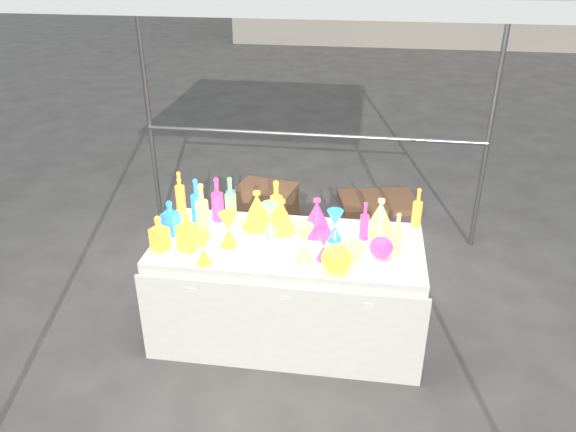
# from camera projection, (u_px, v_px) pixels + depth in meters

# --- Properties ---
(ground) EXTENTS (80.00, 80.00, 0.00)m
(ground) POSITION_uv_depth(u_px,v_px,m) (288.00, 331.00, 4.10)
(ground) COLOR slate
(ground) RESTS_ON ground
(display_table) EXTENTS (1.84, 0.83, 0.75)m
(display_table) POSITION_uv_depth(u_px,v_px,m) (288.00, 290.00, 3.92)
(display_table) COLOR white
(display_table) RESTS_ON ground
(cardboard_box_closed) EXTENTS (0.62, 0.50, 0.40)m
(cardboard_box_closed) POSITION_uv_depth(u_px,v_px,m) (266.00, 205.00, 5.51)
(cardboard_box_closed) COLOR #8F6140
(cardboard_box_closed) RESTS_ON ground
(cardboard_box_flat) EXTENTS (0.90, 0.72, 0.07)m
(cardboard_box_flat) POSITION_uv_depth(u_px,v_px,m) (378.00, 202.00, 5.95)
(cardboard_box_flat) COLOR #8F6140
(cardboard_box_flat) RESTS_ON ground
(bottle_0) EXTENTS (0.07, 0.07, 0.27)m
(bottle_0) POSITION_uv_depth(u_px,v_px,m) (180.00, 195.00, 4.11)
(bottle_0) COLOR red
(bottle_0) RESTS_ON display_table
(bottle_1) EXTENTS (0.07, 0.07, 0.30)m
(bottle_1) POSITION_uv_depth(u_px,v_px,m) (231.00, 196.00, 4.06)
(bottle_1) COLOR #19893B
(bottle_1) RESTS_ON display_table
(bottle_2) EXTENTS (0.08, 0.08, 0.32)m
(bottle_2) POSITION_uv_depth(u_px,v_px,m) (180.00, 192.00, 4.10)
(bottle_2) COLOR yellow
(bottle_2) RESTS_ON display_table
(bottle_3) EXTENTS (0.09, 0.09, 0.33)m
(bottle_3) POSITION_uv_depth(u_px,v_px,m) (217.00, 199.00, 3.97)
(bottle_3) COLOR #1C4CA8
(bottle_3) RESTS_ON display_table
(bottle_4) EXTENTS (0.11, 0.11, 0.36)m
(bottle_4) POSITION_uv_depth(u_px,v_px,m) (202.00, 208.00, 3.82)
(bottle_4) COLOR #158979
(bottle_4) RESTS_ON display_table
(bottle_5) EXTENTS (0.10, 0.10, 0.36)m
(bottle_5) POSITION_uv_depth(u_px,v_px,m) (231.00, 201.00, 3.91)
(bottle_5) COLOR #AE22A3
(bottle_5) RESTS_ON display_table
(bottle_6) EXTENTS (0.10, 0.10, 0.33)m
(bottle_6) POSITION_uv_depth(u_px,v_px,m) (276.00, 202.00, 3.93)
(bottle_6) COLOR red
(bottle_6) RESTS_ON display_table
(bottle_7) EXTENTS (0.09, 0.09, 0.35)m
(bottle_7) POSITION_uv_depth(u_px,v_px,m) (197.00, 202.00, 3.92)
(bottle_7) COLOR #19893B
(bottle_7) RESTS_ON display_table
(decanter_0) EXTENTS (0.13, 0.13, 0.26)m
(decanter_0) POSITION_uv_depth(u_px,v_px,m) (187.00, 231.00, 3.62)
(decanter_0) COLOR red
(decanter_0) RESTS_ON display_table
(decanter_1) EXTENTS (0.12, 0.12, 0.25)m
(decanter_1) POSITION_uv_depth(u_px,v_px,m) (159.00, 233.00, 3.62)
(decanter_1) COLOR yellow
(decanter_1) RESTS_ON display_table
(decanter_2) EXTENTS (0.12, 0.12, 0.25)m
(decanter_2) POSITION_uv_depth(u_px,v_px,m) (170.00, 217.00, 3.81)
(decanter_2) COLOR #19893B
(decanter_2) RESTS_ON display_table
(hourglass_0) EXTENTS (0.11, 0.11, 0.20)m
(hourglass_0) POSITION_uv_depth(u_px,v_px,m) (203.00, 249.00, 3.48)
(hourglass_0) COLOR yellow
(hourglass_0) RESTS_ON display_table
(hourglass_1) EXTENTS (0.10, 0.10, 0.19)m
(hourglass_1) POSITION_uv_depth(u_px,v_px,m) (324.00, 246.00, 3.52)
(hourglass_1) COLOR #1C4CA8
(hourglass_1) RESTS_ON display_table
(hourglass_2) EXTENTS (0.14, 0.14, 0.25)m
(hourglass_2) POSITION_uv_depth(u_px,v_px,m) (304.00, 243.00, 3.49)
(hourglass_2) COLOR #158979
(hourglass_2) RESTS_ON display_table
(hourglass_3) EXTENTS (0.13, 0.13, 0.24)m
(hourglass_3) POSITION_uv_depth(u_px,v_px,m) (270.00, 219.00, 3.79)
(hourglass_3) COLOR #AE22A3
(hourglass_3) RESTS_ON display_table
(hourglass_4) EXTENTS (0.14, 0.14, 0.24)m
(hourglass_4) POSITION_uv_depth(u_px,v_px,m) (228.00, 230.00, 3.67)
(hourglass_4) COLOR red
(hourglass_4) RESTS_ON display_table
(hourglass_5) EXTENTS (0.13, 0.13, 0.22)m
(hourglass_5) POSITION_uv_depth(u_px,v_px,m) (335.00, 225.00, 3.74)
(hourglass_5) COLOR #19893B
(hourglass_5) RESTS_ON display_table
(globe_0) EXTENTS (0.19, 0.19, 0.15)m
(globe_0) POSITION_uv_depth(u_px,v_px,m) (337.00, 260.00, 3.42)
(globe_0) COLOR red
(globe_0) RESTS_ON display_table
(globe_1) EXTENTS (0.21, 0.21, 0.13)m
(globe_1) POSITION_uv_depth(u_px,v_px,m) (352.00, 249.00, 3.55)
(globe_1) COLOR #158979
(globe_1) RESTS_ON display_table
(globe_3) EXTENTS (0.18, 0.18, 0.12)m
(globe_3) POSITION_uv_depth(u_px,v_px,m) (381.00, 248.00, 3.57)
(globe_3) COLOR #1C4CA8
(globe_3) RESTS_ON display_table
(lampshade_0) EXTENTS (0.24, 0.24, 0.27)m
(lampshade_0) POSITION_uv_depth(u_px,v_px,m) (257.00, 210.00, 3.89)
(lampshade_0) COLOR yellow
(lampshade_0) RESTS_ON display_table
(lampshade_1) EXTENTS (0.24, 0.24, 0.24)m
(lampshade_1) POSITION_uv_depth(u_px,v_px,m) (282.00, 216.00, 3.84)
(lampshade_1) COLOR yellow
(lampshade_1) RESTS_ON display_table
(lampshade_2) EXTENTS (0.22, 0.22, 0.26)m
(lampshade_2) POSITION_uv_depth(u_px,v_px,m) (317.00, 216.00, 3.81)
(lampshade_2) COLOR #1C4CA8
(lampshade_2) RESTS_ON display_table
(lampshade_3) EXTENTS (0.28, 0.28, 0.25)m
(lampshade_3) POSITION_uv_depth(u_px,v_px,m) (380.00, 216.00, 3.82)
(lampshade_3) COLOR #158979
(lampshade_3) RESTS_ON display_table
(bottle_8) EXTENTS (0.07, 0.07, 0.25)m
(bottle_8) POSITION_uv_depth(u_px,v_px,m) (381.00, 216.00, 3.82)
(bottle_8) COLOR #19893B
(bottle_8) RESTS_ON display_table
(bottle_9) EXTENTS (0.08, 0.08, 0.29)m
(bottle_9) POSITION_uv_depth(u_px,v_px,m) (417.00, 208.00, 3.89)
(bottle_9) COLOR yellow
(bottle_9) RESTS_ON display_table
(bottle_10) EXTENTS (0.08, 0.08, 0.27)m
(bottle_10) POSITION_uv_depth(u_px,v_px,m) (365.00, 220.00, 3.74)
(bottle_10) COLOR #1C4CA8
(bottle_10) RESTS_ON display_table
(bottle_11) EXTENTS (0.07, 0.07, 0.29)m
(bottle_11) POSITION_uv_depth(u_px,v_px,m) (397.00, 234.00, 3.57)
(bottle_11) COLOR #158979
(bottle_11) RESTS_ON display_table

